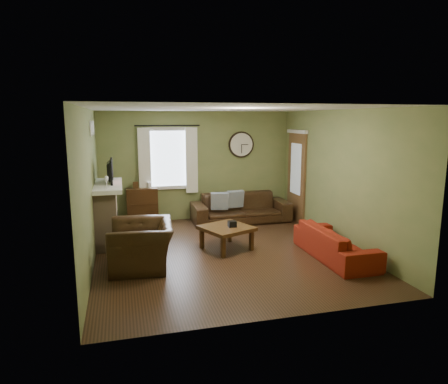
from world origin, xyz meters
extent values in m
cube|color=#382315|center=(0.00, 0.00, 0.00)|extent=(4.60, 5.20, 0.00)
cube|color=white|center=(0.00, 0.00, 2.60)|extent=(4.60, 5.20, 0.00)
cube|color=olive|center=(-2.30, 0.00, 1.30)|extent=(0.00, 5.20, 2.60)
cube|color=olive|center=(2.30, 0.00, 1.30)|extent=(0.00, 5.20, 2.60)
cube|color=olive|center=(0.00, 2.60, 1.30)|extent=(4.60, 0.00, 2.60)
cube|color=olive|center=(0.00, -2.60, 1.30)|extent=(4.60, 0.00, 2.60)
cube|color=tan|center=(-2.10, 1.15, 0.55)|extent=(0.40, 1.40, 1.10)
cube|color=black|center=(-1.91, 1.15, 0.30)|extent=(0.04, 0.60, 0.55)
cube|color=white|center=(-2.07, 1.15, 1.14)|extent=(0.58, 1.60, 0.08)
imported|color=black|center=(-2.05, 1.30, 1.35)|extent=(0.08, 0.60, 0.35)
cube|color=#994C3F|center=(-1.97, 1.30, 1.41)|extent=(0.02, 0.62, 0.36)
cylinder|color=white|center=(-2.28, 0.80, 2.25)|extent=(0.28, 0.28, 0.03)
cylinder|color=white|center=(-2.28, 1.15, 2.25)|extent=(0.28, 0.28, 0.03)
cylinder|color=white|center=(-2.28, 1.50, 2.25)|extent=(0.28, 0.28, 0.03)
cylinder|color=black|center=(-0.70, 2.48, 2.27)|extent=(0.03, 0.03, 1.50)
cube|color=white|center=(-1.25, 2.48, 1.45)|extent=(0.28, 0.04, 1.55)
cube|color=white|center=(-0.15, 2.48, 1.45)|extent=(0.28, 0.04, 1.55)
cube|color=brown|center=(2.27, 1.85, 1.05)|extent=(0.05, 0.90, 2.10)
imported|color=#482E15|center=(-1.35, 2.69, 0.96)|extent=(0.17, 0.22, 0.02)
imported|color=black|center=(0.94, 2.02, 0.34)|extent=(2.30, 0.90, 0.67)
cube|color=gray|center=(0.81, 2.06, 0.55)|extent=(0.41, 0.16, 0.40)
cube|color=gray|center=(0.39, 1.92, 0.55)|extent=(0.41, 0.20, 0.40)
imported|color=maroon|center=(1.81, -0.80, 0.27)|extent=(0.74, 1.88, 0.55)
imported|color=black|center=(-1.51, -0.39, 0.38)|extent=(1.09, 1.23, 0.75)
cube|color=black|center=(0.17, 0.08, 0.40)|extent=(0.15, 0.15, 0.11)
camera|label=1|loc=(-1.79, -6.84, 2.44)|focal=32.00mm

